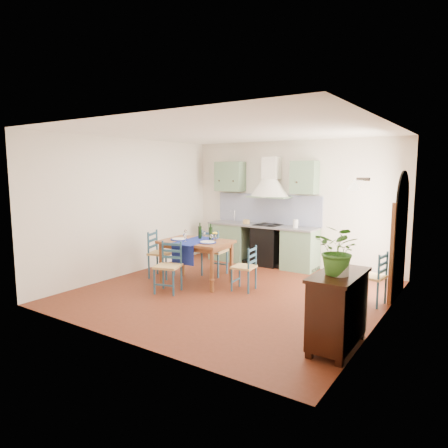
% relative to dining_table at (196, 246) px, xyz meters
% --- Properties ---
extents(floor, '(5.00, 5.00, 0.00)m').
position_rel_dining_table_xyz_m(floor, '(0.90, -0.12, -0.73)').
color(floor, '#4C2010').
rests_on(floor, ground).
extents(back_wall, '(5.00, 0.96, 2.80)m').
position_rel_dining_table_xyz_m(back_wall, '(0.43, 2.17, 0.32)').
color(back_wall, beige).
rests_on(back_wall, ground).
extents(right_wall, '(0.26, 5.00, 2.80)m').
position_rel_dining_table_xyz_m(right_wall, '(3.39, 0.16, 0.61)').
color(right_wall, beige).
rests_on(right_wall, ground).
extents(left_wall, '(0.04, 5.00, 2.80)m').
position_rel_dining_table_xyz_m(left_wall, '(-1.60, -0.12, 0.67)').
color(left_wall, beige).
rests_on(left_wall, ground).
extents(ceiling, '(5.00, 5.00, 0.01)m').
position_rel_dining_table_xyz_m(ceiling, '(0.90, -0.12, 2.08)').
color(ceiling, white).
rests_on(ceiling, back_wall).
extents(dining_table, '(1.35, 1.03, 1.14)m').
position_rel_dining_table_xyz_m(dining_table, '(0.00, 0.00, 0.00)').
color(dining_table, brown).
rests_on(dining_table, ground).
extents(chair_near, '(0.52, 0.52, 0.89)m').
position_rel_dining_table_xyz_m(chair_near, '(-0.06, -0.72, -0.27)').
color(chair_near, navy).
rests_on(chair_near, ground).
extents(chair_far, '(0.49, 0.49, 0.95)m').
position_rel_dining_table_xyz_m(chair_far, '(-0.05, 0.65, -0.24)').
color(chair_far, navy).
rests_on(chair_far, ground).
extents(chair_left, '(0.55, 0.55, 0.94)m').
position_rel_dining_table_xyz_m(chair_left, '(-0.87, -0.07, -0.24)').
color(chair_left, navy).
rests_on(chair_left, ground).
extents(chair_right, '(0.42, 0.42, 0.81)m').
position_rel_dining_table_xyz_m(chair_right, '(1.03, 0.10, -0.31)').
color(chair_right, navy).
rests_on(chair_right, ground).
extents(chair_spare, '(0.46, 0.46, 0.86)m').
position_rel_dining_table_xyz_m(chair_spare, '(3.13, 0.60, -0.28)').
color(chair_spare, navy).
rests_on(chair_spare, ground).
extents(sideboard, '(0.50, 1.05, 0.94)m').
position_rel_dining_table_xyz_m(sideboard, '(3.15, -1.29, -0.22)').
color(sideboard, black).
rests_on(sideboard, ground).
extents(potted_plant, '(0.62, 0.56, 0.59)m').
position_rel_dining_table_xyz_m(potted_plant, '(3.18, -1.38, 0.50)').
color(potted_plant, '#397425').
rests_on(potted_plant, sideboard).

